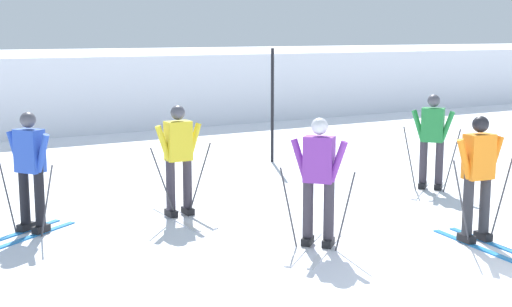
# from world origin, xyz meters

# --- Properties ---
(far_snow_ridge) EXTENTS (80.00, 9.64, 2.12)m
(far_snow_ridge) POSITION_xyz_m (0.00, 19.56, 1.06)
(far_snow_ridge) COLOR white
(far_snow_ridge) RESTS_ON ground
(skier_blue) EXTENTS (1.55, 1.17, 1.71)m
(skier_blue) POSITION_xyz_m (-3.68, 5.66, 0.92)
(skier_blue) COLOR #237AC6
(skier_blue) RESTS_ON ground
(skier_purple) EXTENTS (1.46, 1.32, 1.71)m
(skier_purple) POSITION_xyz_m (-0.62, 3.06, 0.96)
(skier_purple) COLOR silver
(skier_purple) RESTS_ON ground
(skier_orange) EXTENTS (1.00, 1.64, 1.71)m
(skier_orange) POSITION_xyz_m (1.29, 2.12, 0.92)
(skier_orange) COLOR #237AC6
(skier_orange) RESTS_ON ground
(skier_yellow) EXTENTS (1.00, 1.60, 1.71)m
(skier_yellow) POSITION_xyz_m (-1.52, 5.43, 0.92)
(skier_yellow) COLOR silver
(skier_yellow) RESTS_ON ground
(skier_green) EXTENTS (1.49, 1.27, 1.71)m
(skier_green) POSITION_xyz_m (3.13, 4.85, 0.92)
(skier_green) COLOR silver
(skier_green) RESTS_ON ground
(trail_marker_pole) EXTENTS (0.07, 0.07, 2.45)m
(trail_marker_pole) POSITION_xyz_m (2.21, 8.69, 1.23)
(trail_marker_pole) COLOR black
(trail_marker_pole) RESTS_ON ground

